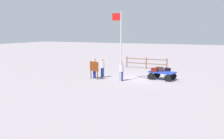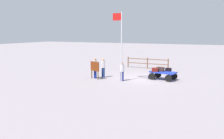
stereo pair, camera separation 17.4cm
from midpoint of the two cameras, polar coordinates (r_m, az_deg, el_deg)
ground_plane at (r=20.89m, az=7.39°, el=-2.04°), size 120.00×120.00×0.00m
luggage_cart at (r=20.45m, az=12.15°, el=-1.01°), size 2.23×1.61×0.67m
suitcase_maroon at (r=20.31m, az=10.37°, el=-0.04°), size 0.54×0.41×0.31m
suitcase_dark at (r=20.77m, az=13.39°, el=-0.00°), size 0.50×0.39×0.27m
suitcase_grey at (r=20.54m, az=11.59°, el=0.08°), size 0.60×0.38×0.36m
suitcase_navy at (r=20.75m, az=8.32°, el=-1.69°), size 0.62×0.49×0.31m
worker_lead at (r=19.43m, az=2.66°, el=0.00°), size 0.49×0.49×1.57m
worker_trailing at (r=20.92m, az=-1.85°, el=0.80°), size 0.45×0.45×1.68m
worker_supervisor at (r=20.55m, az=-3.76°, el=0.74°), size 0.44×0.44×1.78m
flagpole at (r=19.14m, az=2.34°, el=6.58°), size 0.81×0.10×5.47m
signboard at (r=20.26m, az=-3.85°, el=0.45°), size 0.98×0.43×1.47m
wooden_fence at (r=26.32m, az=8.54°, el=1.72°), size 4.61×0.20×1.19m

